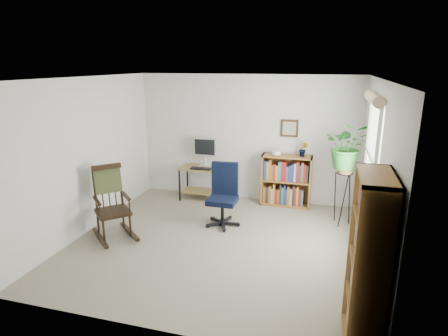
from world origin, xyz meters
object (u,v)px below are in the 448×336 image
(desk, at_px, (203,183))
(rocking_chair, at_px, (112,202))
(tall_bookshelf, at_px, (368,263))
(office_chair, at_px, (222,195))
(low_bookshelf, at_px, (286,181))

(desk, bearing_deg, rocking_chair, -112.07)
(desk, relative_size, tall_bookshelf, 0.53)
(rocking_chair, bearing_deg, office_chair, -14.80)
(desk, height_order, office_chair, office_chair)
(office_chair, bearing_deg, desk, 118.81)
(desk, xyz_separation_m, low_bookshelf, (1.59, 0.12, 0.16))
(rocking_chair, xyz_separation_m, tall_bookshelf, (3.49, -1.35, 0.27))
(rocking_chair, xyz_separation_m, low_bookshelf, (2.38, 2.07, -0.09))
(rocking_chair, height_order, tall_bookshelf, tall_bookshelf)
(low_bookshelf, bearing_deg, rocking_chair, -139.00)
(low_bookshelf, bearing_deg, office_chair, -126.50)
(office_chair, xyz_separation_m, low_bookshelf, (0.89, 1.21, -0.04))
(office_chair, distance_m, low_bookshelf, 1.50)
(rocking_chair, distance_m, tall_bookshelf, 3.75)
(office_chair, height_order, low_bookshelf, office_chair)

